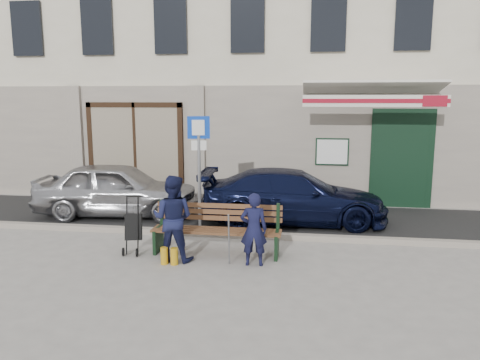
% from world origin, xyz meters
% --- Properties ---
extents(ground, '(80.00, 80.00, 0.00)m').
position_xyz_m(ground, '(0.00, 0.00, 0.00)').
color(ground, '#9E9991').
rests_on(ground, ground).
extents(asphalt_lane, '(60.00, 3.20, 0.01)m').
position_xyz_m(asphalt_lane, '(0.00, 3.10, 0.01)').
color(asphalt_lane, '#282828').
rests_on(asphalt_lane, ground).
extents(curb, '(60.00, 0.18, 0.12)m').
position_xyz_m(curb, '(0.00, 1.50, 0.06)').
color(curb, '#9E9384').
rests_on(curb, ground).
extents(building, '(20.00, 8.27, 10.00)m').
position_xyz_m(building, '(0.01, 8.45, 4.97)').
color(building, beige).
rests_on(building, ground).
extents(car_silver, '(4.06, 1.97, 1.34)m').
position_xyz_m(car_silver, '(-2.93, 2.88, 0.67)').
color(car_silver, '#AAAAAE').
rests_on(car_silver, ground).
extents(car_navy, '(4.36, 1.96, 1.24)m').
position_xyz_m(car_navy, '(1.35, 2.87, 0.62)').
color(car_navy, black).
rests_on(car_navy, ground).
extents(parking_sign, '(0.45, 0.15, 2.50)m').
position_xyz_m(parking_sign, '(-0.59, 1.68, 1.66)').
color(parking_sign, gray).
rests_on(parking_sign, ground).
extents(bench, '(2.40, 1.17, 0.98)m').
position_xyz_m(bench, '(-0.02, 0.41, 0.46)').
color(bench, brown).
rests_on(bench, ground).
extents(man, '(0.49, 0.34, 1.28)m').
position_xyz_m(man, '(0.77, -0.07, 0.64)').
color(man, '#121433').
rests_on(man, ground).
extents(woman, '(0.79, 0.64, 1.54)m').
position_xyz_m(woman, '(-0.68, -0.02, 0.77)').
color(woman, '#16193C').
rests_on(woman, ground).
extents(stroller, '(0.36, 0.47, 1.06)m').
position_xyz_m(stroller, '(-1.53, 0.26, 0.47)').
color(stroller, black).
rests_on(stroller, ground).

